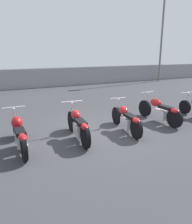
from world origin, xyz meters
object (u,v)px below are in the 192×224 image
object	(u,v)px
motorcycle_slot_1	(19,134)
motorcycle_slot_4	(160,111)
motorcycle_slot_2	(78,125)
motorcycle_slot_3	(126,119)
light_pole_left	(163,25)

from	to	relation	value
motorcycle_slot_1	motorcycle_slot_4	bearing A→B (deg)	1.46
motorcycle_slot_2	motorcycle_slot_3	world-z (taller)	motorcycle_slot_2
light_pole_left	motorcycle_slot_1	world-z (taller)	light_pole_left
light_pole_left	motorcycle_slot_2	distance (m)	15.60
motorcycle_slot_3	motorcycle_slot_4	size ratio (longest dim) A/B	0.94
motorcycle_slot_4	motorcycle_slot_1	bearing A→B (deg)	-179.33
motorcycle_slot_1	motorcycle_slot_2	size ratio (longest dim) A/B	1.05
light_pole_left	motorcycle_slot_1	size ratio (longest dim) A/B	3.63
motorcycle_slot_2	motorcycle_slot_4	world-z (taller)	motorcycle_slot_2
motorcycle_slot_4	light_pole_left	bearing A→B (deg)	47.32
light_pole_left	motorcycle_slot_4	bearing A→B (deg)	-131.28
motorcycle_slot_3	motorcycle_slot_4	world-z (taller)	motorcycle_slot_4
motorcycle_slot_3	motorcycle_slot_2	bearing A→B (deg)	-173.90
light_pole_left	motorcycle_slot_3	world-z (taller)	light_pole_left
light_pole_left	motorcycle_slot_4	world-z (taller)	light_pole_left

